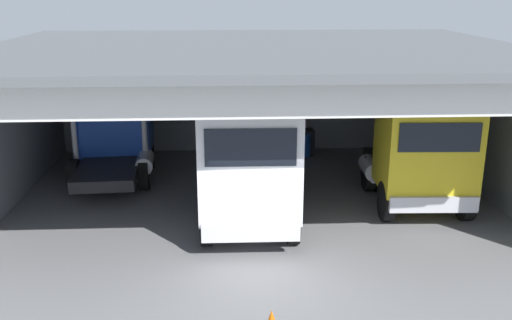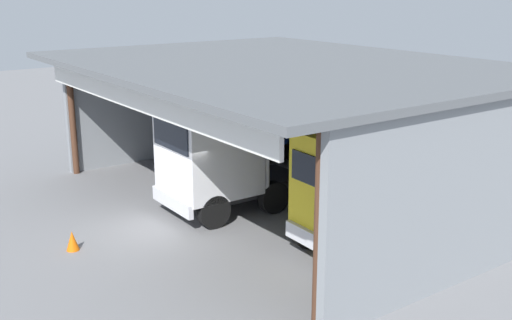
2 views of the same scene
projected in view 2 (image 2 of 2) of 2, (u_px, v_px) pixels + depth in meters
ground_plane at (157, 230)px, 18.86m from camera, size 80.00×80.00×0.00m
workshop_shed at (310, 98)px, 21.28m from camera, size 15.40×11.83×4.75m
truck_blue_center_right_bay at (262, 116)px, 26.18m from camera, size 2.86×5.04×3.52m
truck_white_center_bay at (214, 153)px, 19.81m from camera, size 2.68×4.77×3.77m
truck_yellow_right_bay at (359, 194)px, 16.70m from camera, size 2.75×5.15×3.43m
oil_drum at (420, 179)px, 22.32m from camera, size 0.58×0.58×0.89m
tool_cart at (424, 176)px, 22.44m from camera, size 0.90×0.60×1.00m
traffic_cone at (72, 241)px, 17.37m from camera, size 0.36×0.36×0.56m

